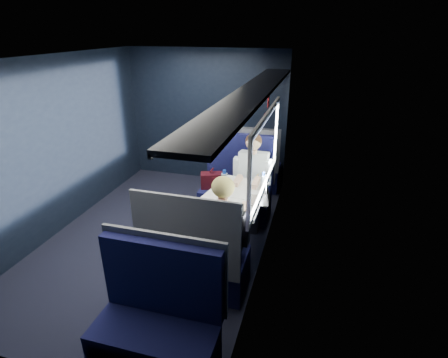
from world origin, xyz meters
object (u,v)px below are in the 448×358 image
(seat_bay_near, at_px, (236,189))
(cup, at_px, (265,183))
(table, at_px, (235,202))
(bottle_small, at_px, (263,182))
(laptop, at_px, (263,197))
(man, at_px, (252,176))
(seat_row_back, at_px, (158,327))
(woman, at_px, (224,228))
(seat_row_front, at_px, (249,167))
(seat_bay_far, at_px, (197,259))

(seat_bay_near, xyz_separation_m, cup, (0.49, -0.48, 0.36))
(table, distance_m, bottle_small, 0.44)
(seat_bay_near, bearing_deg, laptop, -59.44)
(seat_bay_near, distance_m, man, 0.43)
(seat_row_back, height_order, bottle_small, seat_row_back)
(woman, relative_size, cup, 16.31)
(bottle_small, relative_size, cup, 2.97)
(seat_row_front, bearing_deg, woman, -84.30)
(seat_bay_far, xyz_separation_m, seat_row_front, (0.00, 2.67, -0.00))
(table, xyz_separation_m, laptop, (0.35, -0.05, 0.14))
(seat_bay_near, distance_m, seat_bay_far, 1.75)
(seat_bay_far, height_order, woman, woman)
(seat_bay_near, distance_m, cup, 0.78)
(table, relative_size, man, 0.76)
(table, distance_m, seat_row_back, 1.82)
(table, xyz_separation_m, seat_row_front, (-0.18, 1.80, -0.25))
(seat_row_front, bearing_deg, bottle_small, -72.64)
(table, relative_size, seat_bay_near, 0.79)
(woman, bearing_deg, man, 90.00)
(man, height_order, bottle_small, man)
(man, height_order, laptop, man)
(table, distance_m, woman, 0.71)
(man, distance_m, laptop, 0.80)
(seat_row_back, relative_size, cup, 14.31)
(cup, bearing_deg, bottle_small, -90.00)
(seat_row_front, height_order, cup, seat_row_front)
(seat_bay_near, bearing_deg, table, -77.34)
(seat_row_front, xyz_separation_m, cup, (0.48, -1.41, 0.37))
(seat_row_back, height_order, laptop, seat_row_back)
(seat_row_front, relative_size, cup, 14.31)
(seat_bay_far, bearing_deg, cup, 69.16)
(seat_row_back, relative_size, laptop, 3.72)
(table, bearing_deg, seat_bay_far, -101.78)
(table, height_order, bottle_small, bottle_small)
(seat_bay_near, xyz_separation_m, seat_row_back, (0.01, -2.67, -0.01))
(seat_bay_far, bearing_deg, table, 78.22)
(seat_bay_near, relative_size, seat_row_back, 1.09)
(seat_row_front, height_order, woman, woman)
(seat_bay_far, bearing_deg, seat_row_back, -90.00)
(woman, distance_m, laptop, 0.72)
(cup, bearing_deg, seat_row_back, -102.40)
(table, relative_size, seat_row_front, 0.86)
(seat_bay_far, distance_m, seat_row_back, 0.92)
(seat_bay_far, distance_m, bottle_small, 1.31)
(table, xyz_separation_m, man, (0.07, 0.70, 0.06))
(seat_bay_far, relative_size, cup, 15.54)
(seat_row_back, distance_m, laptop, 1.87)
(woman, xyz_separation_m, bottle_small, (0.23, 0.97, 0.12))
(seat_row_front, distance_m, seat_row_back, 3.59)
(seat_row_front, distance_m, bottle_small, 1.67)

